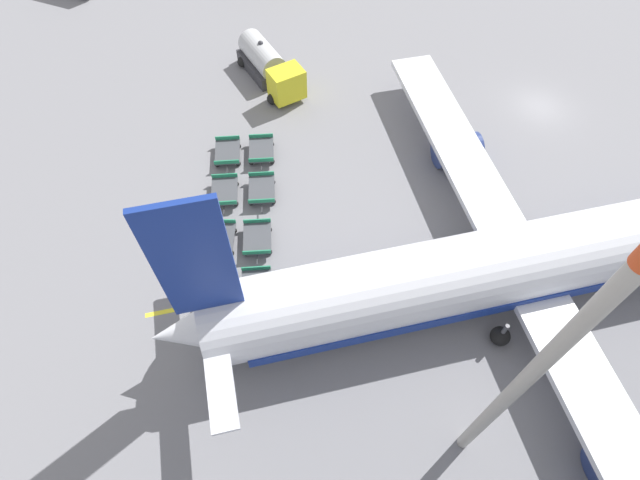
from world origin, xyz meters
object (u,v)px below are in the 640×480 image
airplane (544,258)px  baggage_dolly_row_mid_a_col_b (262,190)px  fuel_tanker_secondary (268,66)px  baggage_dolly_row_near_col_a (228,152)px  apron_light_mast (562,343)px  baggage_dolly_row_near_col_d (213,292)px  baggage_dolly_row_near_col_c (220,239)px  baggage_dolly_row_mid_a_col_d (257,288)px  baggage_dolly_row_mid_a_col_c (257,239)px  baggage_dolly_row_near_col_b (225,192)px  baggage_dolly_row_mid_a_col_a (261,150)px

airplane → baggage_dolly_row_mid_a_col_b: 18.53m
airplane → fuel_tanker_secondary: (-22.74, -13.12, -1.65)m
baggage_dolly_row_near_col_a → apron_light_mast: bearing=24.3°
baggage_dolly_row_mid_a_col_b → baggage_dolly_row_near_col_d: bearing=-27.2°
baggage_dolly_row_near_col_c → airplane: bearing=70.5°
baggage_dolly_row_near_col_d → baggage_dolly_row_mid_a_col_d: same height
fuel_tanker_secondary → baggage_dolly_row_near_col_d: fuel_tanker_secondary is taller
baggage_dolly_row_near_col_c → fuel_tanker_secondary: bearing=161.9°
baggage_dolly_row_mid_a_col_c → apron_light_mast: (14.30, 8.86, 12.34)m
baggage_dolly_row_near_col_a → baggage_dolly_row_mid_a_col_b: 4.51m
baggage_dolly_row_mid_a_col_b → baggage_dolly_row_mid_a_col_c: same height
baggage_dolly_row_near_col_b → apron_light_mast: apron_light_mast is taller
baggage_dolly_row_near_col_a → baggage_dolly_row_near_col_c: same height
baggage_dolly_row_near_col_d → airplane: bearing=82.0°
baggage_dolly_row_near_col_d → baggage_dolly_row_mid_a_col_a: (-11.27, 4.29, 0.00)m
baggage_dolly_row_near_col_b → fuel_tanker_secondary: bearing=158.9°
fuel_tanker_secondary → baggage_dolly_row_near_col_b: bearing=-21.1°
baggage_dolly_row_mid_a_col_b → baggage_dolly_row_mid_a_col_c: 4.14m
baggage_dolly_row_mid_a_col_a → baggage_dolly_row_mid_a_col_b: 3.79m
baggage_dolly_row_near_col_a → apron_light_mast: apron_light_mast is taller
baggage_dolly_row_near_col_a → baggage_dolly_row_mid_a_col_d: 11.72m
baggage_dolly_row_near_col_c → baggage_dolly_row_mid_a_col_d: (4.03, 1.88, 0.00)m
baggage_dolly_row_near_col_b → baggage_dolly_row_mid_a_col_c: same height
baggage_dolly_row_mid_a_col_d → baggage_dolly_row_mid_a_col_c: bearing=172.6°
fuel_tanker_secondary → baggage_dolly_row_near_col_c: size_ratio=2.44×
baggage_dolly_row_mid_a_col_d → apron_light_mast: apron_light_mast is taller
baggage_dolly_row_near_col_b → baggage_dolly_row_near_col_c: 4.00m
baggage_dolly_row_mid_a_col_c → baggage_dolly_row_mid_a_col_d: size_ratio=1.00×
baggage_dolly_row_near_col_c → baggage_dolly_row_near_col_d: (3.85, -0.72, 0.00)m
baggage_dolly_row_near_col_c → apron_light_mast: apron_light_mast is taller
baggage_dolly_row_near_col_a → baggage_dolly_row_near_col_b: size_ratio=1.00×
airplane → baggage_dolly_row_mid_a_col_b: (-10.19, -15.29, -2.41)m
baggage_dolly_row_mid_a_col_a → apron_light_mast: bearing=19.1°
baggage_dolly_row_mid_a_col_b → baggage_dolly_row_near_col_a: bearing=-153.1°
baggage_dolly_row_mid_a_col_c → baggage_dolly_row_near_col_a: bearing=-171.2°
baggage_dolly_row_near_col_d → baggage_dolly_row_mid_a_col_c: (-3.43, 3.07, 0.00)m
baggage_dolly_row_near_col_b → baggage_dolly_row_mid_a_col_d: size_ratio=1.00×
baggage_dolly_row_near_col_c → baggage_dolly_row_mid_a_col_d: same height
baggage_dolly_row_near_col_b → baggage_dolly_row_near_col_c: size_ratio=0.99×
baggage_dolly_row_near_col_b → baggage_dolly_row_mid_a_col_c: 4.71m
airplane → baggage_dolly_row_near_col_a: 22.53m
baggage_dolly_row_near_col_a → baggage_dolly_row_mid_a_col_b: size_ratio=1.00×
baggage_dolly_row_mid_a_col_a → baggage_dolly_row_mid_a_col_b: same height
baggage_dolly_row_near_col_b → baggage_dolly_row_mid_a_col_c: size_ratio=1.00×
fuel_tanker_secondary → baggage_dolly_row_near_col_c: fuel_tanker_secondary is taller
baggage_dolly_row_near_col_a → baggage_dolly_row_near_col_d: size_ratio=0.99×
fuel_tanker_secondary → baggage_dolly_row_near_col_a: (8.54, -4.20, -0.76)m
airplane → apron_light_mast: apron_light_mast is taller
baggage_dolly_row_near_col_d → baggage_dolly_row_mid_a_col_b: same height
baggage_dolly_row_near_col_c → baggage_dolly_row_mid_a_col_a: (-7.42, 3.57, 0.00)m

